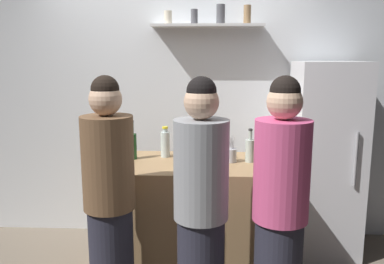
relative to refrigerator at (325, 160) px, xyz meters
name	(u,v)px	position (x,y,z in m)	size (l,w,h in m)	color
back_wall_assembly	(174,104)	(-1.38, 0.40, 0.44)	(4.80, 0.32, 2.60)	white
refrigerator	(325,160)	(0.00, 0.00, 0.00)	(0.57, 0.60, 1.73)	white
counter	(192,216)	(-1.17, -0.38, -0.40)	(1.44, 0.76, 0.92)	#9E7A51
baking_pan	(198,166)	(-1.11, -0.59, 0.09)	(0.34, 0.24, 0.05)	gray
utensil_holder	(231,155)	(-0.86, -0.35, 0.12)	(0.09, 0.09, 0.22)	#B2B2B7
wine_bottle_amber_glass	(209,147)	(-1.03, -0.33, 0.18)	(0.07, 0.07, 0.31)	#472814
wine_bottle_dark_glass	(202,140)	(-1.10, -0.11, 0.19)	(0.07, 0.07, 0.34)	black
wine_bottle_pale_glass	(250,150)	(-0.70, -0.34, 0.16)	(0.07, 0.07, 0.27)	#B2BFB2
wine_bottle_green_glass	(132,145)	(-1.67, -0.29, 0.18)	(0.07, 0.07, 0.32)	#19471E
water_bottle_plastic	(165,143)	(-1.41, -0.21, 0.18)	(0.08, 0.08, 0.26)	silver
person_grey_hoodie	(201,212)	(-1.08, -1.16, -0.04)	(0.34, 0.34, 1.66)	#262633
person_brown_jacket	(110,202)	(-1.69, -1.03, -0.05)	(0.34, 0.34, 1.65)	#262633
person_pink_top	(280,213)	(-0.59, -1.17, -0.04)	(0.34, 0.34, 1.66)	#262633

